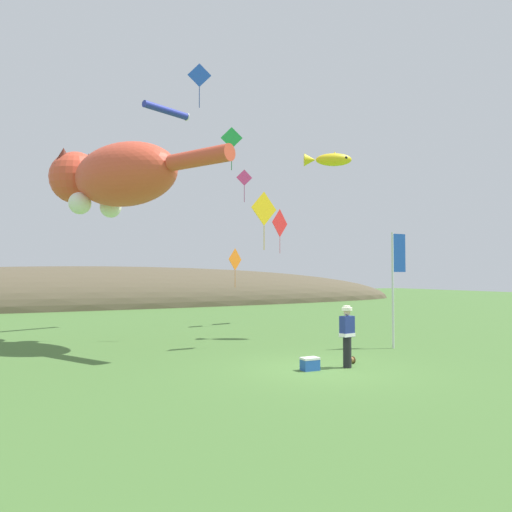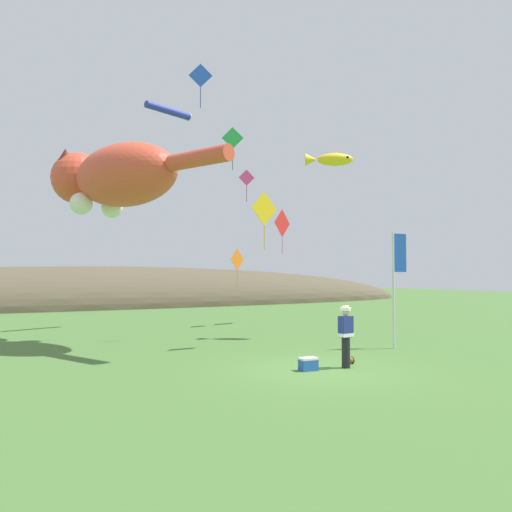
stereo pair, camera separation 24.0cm
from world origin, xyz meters
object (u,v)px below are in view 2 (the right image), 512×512
at_px(festival_attendant, 346,334).
at_px(kite_tube_streamer, 169,111).
at_px(kite_diamond_gold, 264,209).
at_px(kite_diamond_red, 282,223).
at_px(kite_diamond_blue, 201,76).
at_px(kite_spool, 351,360).
at_px(kite_giant_cat, 114,178).
at_px(kite_fish_windsock, 330,159).
at_px(kite_diamond_orange, 237,260).
at_px(festival_banner_pole, 397,272).
at_px(kite_diamond_pink, 247,178).
at_px(kite_diamond_green, 233,139).
at_px(picnic_cooler, 308,364).

relative_size(festival_attendant, kite_tube_streamer, 0.65).
distance_m(kite_diamond_gold, kite_diamond_red, 9.10).
bearing_deg(kite_diamond_blue, kite_diamond_red, 32.06).
distance_m(festival_attendant, kite_spool, 1.09).
bearing_deg(kite_diamond_red, kite_giant_cat, -156.89).
distance_m(kite_fish_windsock, kite_diamond_blue, 6.57).
distance_m(festival_attendant, kite_tube_streamer, 16.46).
distance_m(festival_attendant, kite_diamond_orange, 12.30).
xyz_separation_m(festival_attendant, festival_banner_pole, (3.97, 2.19, 1.81)).
bearing_deg(kite_diamond_red, kite_tube_streamer, 172.16).
distance_m(kite_spool, kite_diamond_blue, 13.57).
relative_size(festival_attendant, kite_diamond_blue, 0.93).
bearing_deg(kite_tube_streamer, kite_spool, -81.76).
relative_size(kite_tube_streamer, kite_diamond_red, 1.12).
relative_size(kite_spool, kite_diamond_pink, 0.12).
distance_m(kite_spool, kite_diamond_red, 13.54).
bearing_deg(kite_giant_cat, kite_tube_streamer, 53.81).
bearing_deg(kite_diamond_gold, festival_banner_pole, -29.66).
height_order(kite_tube_streamer, kite_diamond_green, kite_tube_streamer).
bearing_deg(kite_fish_windsock, kite_tube_streamer, 125.33).
bearing_deg(kite_diamond_red, kite_spool, -110.73).
xyz_separation_m(kite_diamond_pink, kite_diamond_red, (1.90, -0.58, -2.44)).
relative_size(kite_fish_windsock, kite_diamond_green, 1.13).
bearing_deg(kite_spool, festival_attendant, -138.90).
bearing_deg(kite_giant_cat, kite_spool, -53.15).
height_order(festival_attendant, kite_tube_streamer, kite_tube_streamer).
height_order(kite_spool, kite_diamond_orange, kite_diamond_orange).
relative_size(festival_attendant, picnic_cooler, 3.51).
relative_size(kite_diamond_orange, kite_diamond_red, 0.84).
distance_m(kite_fish_windsock, kite_diamond_green, 4.27).
relative_size(picnic_cooler, kite_tube_streamer, 0.18).
distance_m(festival_attendant, kite_fish_windsock, 9.64).
bearing_deg(kite_giant_cat, kite_diamond_red, 23.11).
xyz_separation_m(festival_attendant, kite_spool, (0.52, 0.45, -0.85)).
distance_m(kite_fish_windsock, kite_diamond_orange, 7.48).
bearing_deg(festival_attendant, kite_giant_cat, 122.62).
height_order(picnic_cooler, kite_diamond_blue, kite_diamond_blue).
relative_size(festival_attendant, kite_diamond_gold, 0.82).
relative_size(picnic_cooler, kite_diamond_orange, 0.25).
xyz_separation_m(kite_fish_windsock, kite_diamond_orange, (-1.61, 5.97, -4.20)).
bearing_deg(kite_diamond_pink, kite_fish_windsock, -84.22).
height_order(kite_fish_windsock, kite_diamond_gold, kite_fish_windsock).
bearing_deg(kite_diamond_gold, kite_diamond_pink, 68.25).
xyz_separation_m(kite_tube_streamer, kite_diamond_blue, (-0.11, -4.81, 0.08)).
bearing_deg(festival_attendant, kite_spool, 41.10).
relative_size(festival_banner_pole, kite_diamond_gold, 1.95).
distance_m(kite_diamond_orange, kite_diamond_red, 3.50).
distance_m(kite_fish_windsock, kite_diamond_gold, 4.84).
height_order(kite_spool, kite_tube_streamer, kite_tube_streamer).
distance_m(kite_fish_windsock, kite_diamond_pink, 6.80).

